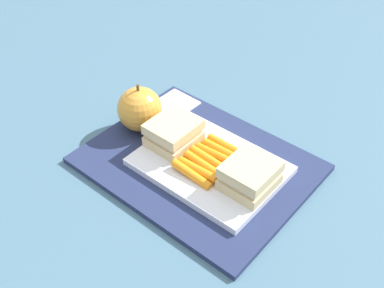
{
  "coord_description": "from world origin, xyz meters",
  "views": [
    {
      "loc": [
        -0.37,
        0.45,
        0.56
      ],
      "look_at": [
        0.01,
        0.0,
        0.04
      ],
      "focal_mm": 44.92,
      "sensor_mm": 36.0,
      "label": 1
    }
  ],
  "objects": [
    {
      "name": "sandwich_half_left",
      "position": [
        -0.1,
        0.0,
        0.04
      ],
      "size": [
        0.07,
        0.08,
        0.04
      ],
      "color": "#DBC189",
      "rests_on": "food_tray"
    },
    {
      "name": "ground_plane",
      "position": [
        0.0,
        0.0,
        0.0
      ],
      "size": [
        2.4,
        2.4,
        0.0
      ],
      "primitive_type": "plane",
      "color": "#42667A"
    },
    {
      "name": "food_tray",
      "position": [
        -0.03,
        0.0,
        0.02
      ],
      "size": [
        0.23,
        0.17,
        0.01
      ],
      "primitive_type": "cube",
      "color": "white",
      "rests_on": "lunchbag_mat"
    },
    {
      "name": "apple",
      "position": [
        0.14,
        -0.01,
        0.05
      ],
      "size": [
        0.08,
        0.08,
        0.09
      ],
      "color": "gold",
      "rests_on": "lunchbag_mat"
    },
    {
      "name": "paper_napkin",
      "position": [
        0.14,
        -0.1,
        0.01
      ],
      "size": [
        0.07,
        0.07,
        0.0
      ],
      "primitive_type": "cube",
      "rotation": [
        0.0,
        0.0,
        -0.03
      ],
      "color": "white",
      "rests_on": "lunchbag_mat"
    },
    {
      "name": "carrot_sticks_bundle",
      "position": [
        -0.03,
        0.0,
        0.03
      ],
      "size": [
        0.08,
        0.1,
        0.02
      ],
      "color": "orange",
      "rests_on": "food_tray"
    },
    {
      "name": "sandwich_half_right",
      "position": [
        0.05,
        0.0,
        0.04
      ],
      "size": [
        0.07,
        0.08,
        0.04
      ],
      "color": "#DBC189",
      "rests_on": "food_tray"
    },
    {
      "name": "lunchbag_mat",
      "position": [
        0.0,
        0.0,
        0.01
      ],
      "size": [
        0.36,
        0.28,
        0.01
      ],
      "primitive_type": "cube",
      "color": "navy",
      "rests_on": "ground_plane"
    }
  ]
}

